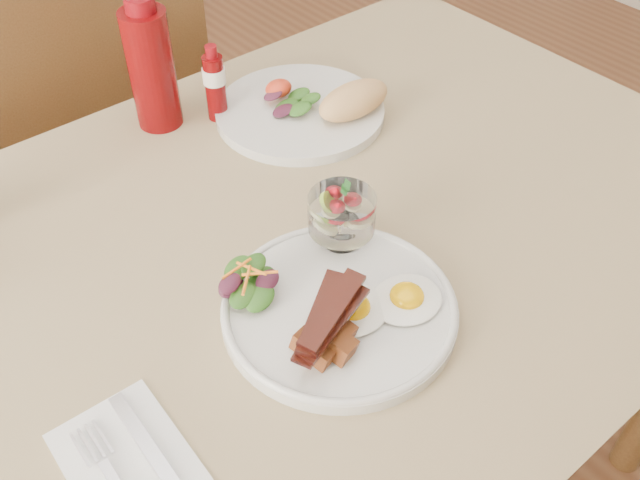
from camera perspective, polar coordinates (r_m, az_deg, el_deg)
table at (r=1.01m, az=-1.83°, el=-3.44°), size 1.33×0.88×0.75m
chair_far at (r=1.55m, az=-17.20°, el=7.12°), size 0.42×0.42×0.93m
main_plate at (r=0.85m, az=1.55°, el=-5.60°), size 0.28×0.28×0.02m
fried_eggs at (r=0.84m, az=4.82°, el=-5.06°), size 0.16×0.12×0.02m
bacon_potato_pile at (r=0.79m, az=0.69°, el=-7.10°), size 0.12×0.09×0.05m
side_salad at (r=0.84m, az=-5.68°, el=-3.54°), size 0.09×0.08×0.04m
fruit_cup at (r=0.88m, az=1.73°, el=2.14°), size 0.09×0.09×0.09m
second_plate at (r=1.16m, az=-0.61°, el=10.55°), size 0.27×0.27×0.07m
ketchup_bottle at (r=1.13m, az=-13.34°, el=13.31°), size 0.08×0.08×0.21m
hot_sauce_bottle at (r=1.15m, az=-8.41°, el=12.25°), size 0.04×0.04×0.13m
napkin_cutlery at (r=0.75m, az=-14.13°, el=-17.98°), size 0.12×0.21×0.01m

